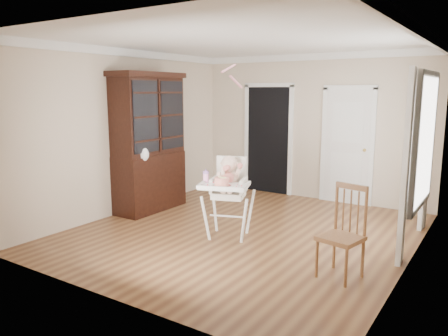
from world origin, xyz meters
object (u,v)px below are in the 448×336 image
Objects in this scene: high_chair at (229,188)px; dining_chair at (342,235)px; sippy_cup at (206,176)px; china_cabinet at (149,142)px; cake at (222,182)px.

high_chair is 1.12× the size of dining_chair.
sippy_cup is (-0.23, -0.22, 0.17)m from high_chair.
sippy_cup is 0.08× the size of china_cabinet.
sippy_cup is 1.85m from china_cabinet.
dining_chair is (1.68, -0.16, -0.38)m from cake.
china_cabinet reaches higher than high_chair.
high_chair is at bearing 177.81° from dining_chair.
china_cabinet is at bearing 177.87° from dining_chair.
sippy_cup is at bearing -154.86° from high_chair.
china_cabinet is 2.28× the size of dining_chair.
china_cabinet reaches higher than sippy_cup.
sippy_cup is 0.19× the size of dining_chair.
china_cabinet reaches higher than cake.
dining_chair is at bearing -14.22° from china_cabinet.
cake is at bearing -94.45° from high_chair.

